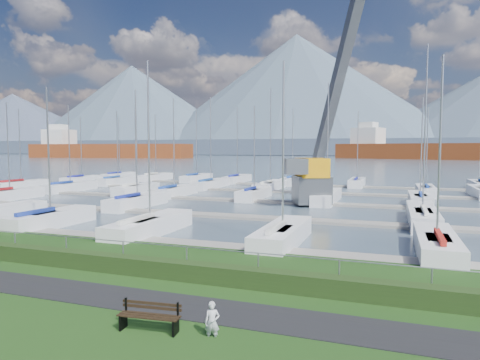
% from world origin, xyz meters
% --- Properties ---
extents(path, '(160.00, 2.00, 0.04)m').
position_xyz_m(path, '(0.00, -3.00, 0.01)').
color(path, black).
rests_on(path, grass).
extents(water, '(800.00, 540.00, 0.20)m').
position_xyz_m(water, '(0.00, 260.00, -0.40)').
color(water, '#425260').
extents(hedge, '(80.00, 0.70, 0.70)m').
position_xyz_m(hedge, '(0.00, -0.40, 0.35)').
color(hedge, '#1F3413').
rests_on(hedge, grass).
extents(fence, '(80.00, 0.04, 0.04)m').
position_xyz_m(fence, '(0.00, 0.00, 1.20)').
color(fence, gray).
rests_on(fence, grass).
extents(foothill, '(900.00, 80.00, 12.00)m').
position_xyz_m(foothill, '(0.00, 330.00, 6.00)').
color(foothill, '#445164').
rests_on(foothill, water).
extents(mountains, '(1190.00, 360.00, 115.00)m').
position_xyz_m(mountains, '(7.35, 404.62, 46.68)').
color(mountains, '#444E64').
rests_on(mountains, water).
extents(docks, '(90.00, 41.60, 0.25)m').
position_xyz_m(docks, '(0.00, 26.00, -0.22)').
color(docks, gray).
rests_on(docks, water).
extents(bench_right, '(1.83, 0.61, 0.85)m').
position_xyz_m(bench_right, '(3.34, -4.97, 0.42)').
color(bench_right, black).
rests_on(bench_right, grass).
extents(person, '(0.47, 0.37, 1.13)m').
position_xyz_m(person, '(5.15, -4.74, 0.57)').
color(person, '#BABAC1').
rests_on(person, grass).
extents(crane, '(7.98, 12.81, 22.35)m').
position_xyz_m(crane, '(2.93, 26.66, 5.33)').
color(crane, '#585B5F').
rests_on(crane, water).
extents(cargo_ship_west, '(95.45, 26.17, 21.50)m').
position_xyz_m(cargo_ship_west, '(-146.17, 188.90, 3.59)').
color(cargo_ship_west, brown).
rests_on(cargo_ship_west, water).
extents(cargo_ship_mid, '(97.87, 50.76, 21.50)m').
position_xyz_m(cargo_ship_mid, '(25.15, 214.87, 3.56)').
color(cargo_ship_mid, brown).
rests_on(cargo_ship_mid, water).
extents(sailboat_fleet, '(74.40, 50.38, 13.33)m').
position_xyz_m(sailboat_fleet, '(-3.23, 28.94, 5.42)').
color(sailboat_fleet, navy).
rests_on(sailboat_fleet, water).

